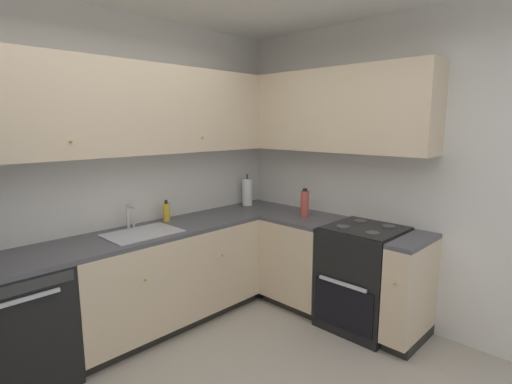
# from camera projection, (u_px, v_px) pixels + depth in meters

# --- Properties ---
(wall_back) EXTENTS (3.94, 0.05, 2.68)m
(wall_back) POSITION_uv_depth(u_px,v_px,m) (93.00, 177.00, 3.21)
(wall_back) COLOR silver
(wall_back) RESTS_ON ground_plane
(wall_right) EXTENTS (0.05, 3.40, 2.68)m
(wall_right) POSITION_uv_depth(u_px,v_px,m) (395.00, 174.00, 3.43)
(wall_right) COLOR silver
(wall_right) RESTS_ON ground_plane
(dishwasher) EXTENTS (0.60, 0.63, 0.85)m
(dishwasher) POSITION_uv_depth(u_px,v_px,m) (18.00, 326.00, 2.63)
(dishwasher) COLOR black
(dishwasher) RESTS_ON ground_plane
(lower_cabinets_back) EXTENTS (1.73, 0.62, 0.85)m
(lower_cabinets_back) POSITION_uv_depth(u_px,v_px,m) (167.00, 277.00, 3.46)
(lower_cabinets_back) COLOR beige
(lower_cabinets_back) RESTS_ON ground_plane
(countertop_back) EXTENTS (2.94, 0.60, 0.03)m
(countertop_back) POSITION_uv_depth(u_px,v_px,m) (165.00, 229.00, 3.38)
(countertop_back) COLOR #4C4C51
(countertop_back) RESTS_ON lower_cabinets_back
(lower_cabinets_right) EXTENTS (0.62, 1.50, 0.85)m
(lower_cabinets_right) POSITION_uv_depth(u_px,v_px,m) (326.00, 268.00, 3.68)
(lower_cabinets_right) COLOR beige
(lower_cabinets_right) RESTS_ON ground_plane
(countertop_right) EXTENTS (0.60, 1.50, 0.03)m
(countertop_right) POSITION_uv_depth(u_px,v_px,m) (328.00, 223.00, 3.60)
(countertop_right) COLOR #4C4C51
(countertop_right) RESTS_ON lower_cabinets_right
(oven_range) EXTENTS (0.68, 0.62, 1.04)m
(oven_range) POSITION_uv_depth(u_px,v_px,m) (363.00, 276.00, 3.43)
(oven_range) COLOR black
(oven_range) RESTS_ON ground_plane
(upper_cabinets_back) EXTENTS (2.62, 0.34, 0.74)m
(upper_cabinets_back) POSITION_uv_depth(u_px,v_px,m) (133.00, 109.00, 3.19)
(upper_cabinets_back) COLOR beige
(upper_cabinets_right) EXTENTS (0.32, 2.05, 0.74)m
(upper_cabinets_right) POSITION_uv_depth(u_px,v_px,m) (325.00, 111.00, 3.63)
(upper_cabinets_right) COLOR beige
(sink) EXTENTS (0.58, 0.40, 0.10)m
(sink) POSITION_uv_depth(u_px,v_px,m) (143.00, 238.00, 3.20)
(sink) COLOR #B7B7BC
(sink) RESTS_ON countertop_back
(faucet) EXTENTS (0.07, 0.16, 0.21)m
(faucet) POSITION_uv_depth(u_px,v_px,m) (130.00, 214.00, 3.32)
(faucet) COLOR silver
(faucet) RESTS_ON countertop_back
(soap_bottle) EXTENTS (0.06, 0.06, 0.20)m
(soap_bottle) POSITION_uv_depth(u_px,v_px,m) (166.00, 212.00, 3.59)
(soap_bottle) COLOR gold
(soap_bottle) RESTS_ON countertop_back
(paper_towel_roll) EXTENTS (0.11, 0.11, 0.35)m
(paper_towel_roll) POSITION_uv_depth(u_px,v_px,m) (247.00, 192.00, 4.28)
(paper_towel_roll) COLOR white
(paper_towel_roll) RESTS_ON countertop_back
(oil_bottle) EXTENTS (0.08, 0.08, 0.27)m
(oil_bottle) POSITION_uv_depth(u_px,v_px,m) (305.00, 203.00, 3.76)
(oil_bottle) COLOR #BF4C3F
(oil_bottle) RESTS_ON countertop_right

